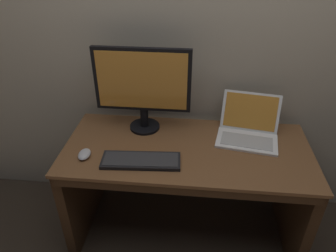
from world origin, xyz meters
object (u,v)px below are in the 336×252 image
wired_keyboard (141,161)px  computer_mouse (84,154)px  laptop_white (248,131)px  external_monitor (142,86)px

wired_keyboard → computer_mouse: 0.32m
laptop_white → external_monitor: (-0.64, 0.03, 0.25)m
wired_keyboard → computer_mouse: (-0.32, 0.02, 0.01)m
computer_mouse → external_monitor: bearing=46.3°
wired_keyboard → computer_mouse: bearing=177.0°
laptop_white → wired_keyboard: (-0.60, -0.30, -0.04)m
external_monitor → computer_mouse: 0.51m
laptop_white → external_monitor: size_ratio=0.70×
laptop_white → wired_keyboard: laptop_white is taller
laptop_white → computer_mouse: 0.96m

